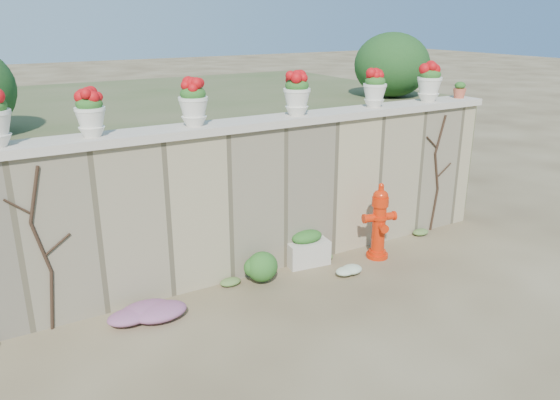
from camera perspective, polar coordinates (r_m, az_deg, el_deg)
ground at (r=6.39m, az=4.99°, el=-13.19°), size 80.00×80.00×0.00m
stone_wall at (r=7.35m, az=-2.92°, el=-0.10°), size 8.00×0.40×2.00m
wall_cap at (r=7.08m, az=-3.06°, el=7.97°), size 8.10×0.52×0.10m
raised_fill at (r=10.19m, az=-11.39°, el=4.93°), size 9.00×6.00×2.00m
back_shrub_right at (r=9.94m, az=11.60°, el=13.66°), size 1.30×1.30×1.10m
vine_left at (r=6.43m, az=-23.56°, el=-4.64°), size 0.60×0.04×1.91m
vine_right at (r=9.09m, az=16.09°, el=2.82°), size 0.60×0.04×1.91m
fire_hydrant at (r=7.97m, az=10.33°, el=-2.18°), size 0.49×0.35×1.12m
planter_box at (r=7.78m, az=2.81°, el=-5.08°), size 0.64×0.42×0.50m
green_shrub at (r=7.22m, az=-1.95°, el=-6.73°), size 0.56×0.50×0.53m
magenta_clump at (r=6.60m, az=-13.86°, el=-11.41°), size 0.88×0.59×0.24m
white_flowers at (r=7.57m, az=7.27°, el=-7.13°), size 0.48×0.38×0.17m
urn_pot_1 at (r=6.37m, az=-19.23°, el=8.55°), size 0.33×0.33×0.52m
urn_pot_2 at (r=6.71m, az=-9.05°, el=9.99°), size 0.36×0.36×0.56m
urn_pot_3 at (r=7.37m, az=1.77°, el=11.02°), size 0.36×0.36×0.57m
urn_pot_4 at (r=8.16m, az=9.87°, el=11.40°), size 0.34×0.34×0.54m
urn_pot_5 at (r=8.89m, az=15.35°, el=11.79°), size 0.38×0.38×0.59m
terracotta_pot at (r=9.41m, az=18.25°, el=10.79°), size 0.21×0.21×0.25m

